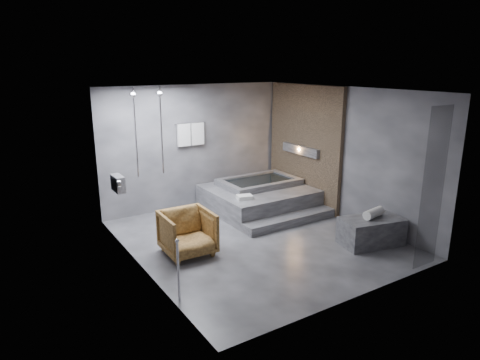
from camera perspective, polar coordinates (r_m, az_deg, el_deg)
room at (r=8.16m, az=3.64°, el=4.55°), size 5.00×5.04×2.82m
tub_deck at (r=9.85m, az=2.47°, el=-2.43°), size 2.20×2.00×0.50m
tub_step at (r=9.02m, az=6.75°, el=-5.32°), size 2.20×0.36×0.18m
concrete_bench at (r=8.32m, az=17.08°, el=-6.54°), size 1.23×0.85×0.50m
driftwood_chair at (r=7.56m, az=-7.01°, el=-7.02°), size 0.87×0.89×0.78m
rolled_towel at (r=8.25m, az=17.39°, el=-4.23°), size 0.50×0.25×0.17m
deck_towel at (r=8.95m, az=0.62°, el=-2.30°), size 0.36×0.30×0.08m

